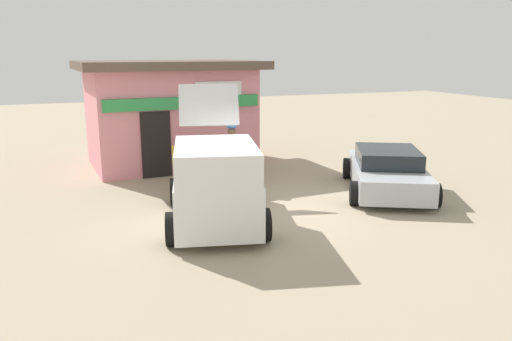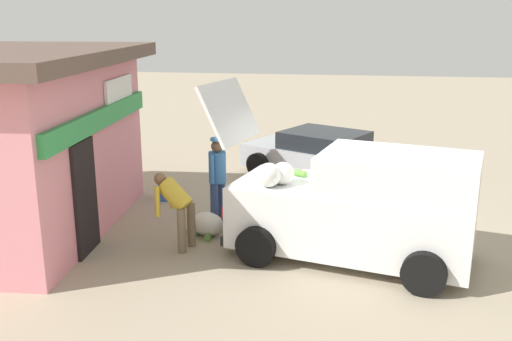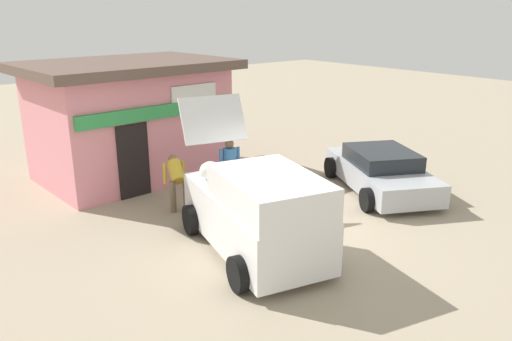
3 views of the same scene
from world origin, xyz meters
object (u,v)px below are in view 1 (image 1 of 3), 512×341
(vendor_standing, at_px, (232,152))
(paint_bucket, at_px, (255,165))
(customer_bending, at_px, (182,159))
(storefront_bar, at_px, (170,112))
(unloaded_banana_pile, at_px, (210,182))
(delivery_van, at_px, (214,182))
(parked_sedan, at_px, (387,171))

(vendor_standing, bearing_deg, paint_bucket, 49.52)
(vendor_standing, distance_m, paint_bucket, 2.14)
(customer_bending, xyz_separation_m, paint_bucket, (2.61, 1.06, -0.62))
(storefront_bar, xyz_separation_m, unloaded_banana_pile, (0.30, -3.65, -1.57))
(vendor_standing, height_order, customer_bending, vendor_standing)
(storefront_bar, relative_size, paint_bucket, 14.32)
(unloaded_banana_pile, xyz_separation_m, paint_bucket, (1.93, 1.43, 0.01))
(delivery_van, height_order, parked_sedan, delivery_van)
(unloaded_banana_pile, bearing_deg, paint_bucket, 36.51)
(delivery_van, bearing_deg, customer_bending, 89.82)
(delivery_van, distance_m, unloaded_banana_pile, 3.00)
(vendor_standing, distance_m, customer_bending, 1.41)
(customer_bending, xyz_separation_m, unloaded_banana_pile, (0.68, -0.37, -0.63))
(storefront_bar, relative_size, parked_sedan, 1.35)
(paint_bucket, bearing_deg, customer_bending, -157.91)
(vendor_standing, height_order, unloaded_banana_pile, vendor_standing)
(storefront_bar, relative_size, vendor_standing, 3.44)
(parked_sedan, relative_size, vendor_standing, 2.54)
(paint_bucket, bearing_deg, vendor_standing, -130.48)
(storefront_bar, xyz_separation_m, customer_bending, (-0.38, -3.28, -0.94))
(delivery_van, relative_size, customer_bending, 3.51)
(customer_bending, bearing_deg, delivery_van, -90.18)
(paint_bucket, bearing_deg, delivery_van, -121.71)
(delivery_van, xyz_separation_m, unloaded_banana_pile, (0.69, 2.82, -0.74))
(delivery_van, bearing_deg, storefront_bar, 86.54)
(vendor_standing, height_order, paint_bucket, vendor_standing)
(customer_bending, bearing_deg, unloaded_banana_pile, -28.25)
(customer_bending, relative_size, paint_bucket, 3.24)
(parked_sedan, xyz_separation_m, vendor_standing, (-3.79, 1.94, 0.44))
(delivery_van, height_order, customer_bending, delivery_van)
(vendor_standing, bearing_deg, delivery_van, -116.00)
(parked_sedan, bearing_deg, paint_bucket, 125.95)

